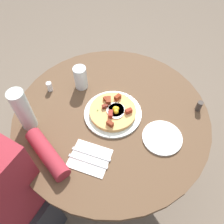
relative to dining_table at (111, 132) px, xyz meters
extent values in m
plane|color=#6B5B4C|center=(0.00, 0.00, -0.54)|extent=(6.00, 6.00, 0.00)
cylinder|color=brown|center=(0.00, 0.00, 0.15)|extent=(0.97, 0.97, 0.03)
cylinder|color=#333338|center=(0.00, 0.00, -0.20)|extent=(0.12, 0.12, 0.68)
cylinder|color=#333338|center=(0.00, 0.00, -0.53)|extent=(0.44, 0.44, 0.02)
cube|color=#2D2D33|center=(-0.59, 0.22, -0.32)|extent=(0.32, 0.28, 0.45)
cylinder|color=maroon|center=(-0.33, 0.13, 0.20)|extent=(0.16, 0.27, 0.07)
cylinder|color=silver|center=(0.01, -0.01, 0.17)|extent=(0.28, 0.28, 0.01)
cylinder|color=tan|center=(0.01, -0.01, 0.19)|extent=(0.23, 0.23, 0.02)
cylinder|color=white|center=(0.02, -0.02, 0.20)|extent=(0.08, 0.08, 0.01)
sphere|color=yellow|center=(0.02, -0.02, 0.21)|extent=(0.02, 0.02, 0.02)
cylinder|color=white|center=(0.01, -0.02, 0.20)|extent=(0.09, 0.09, 0.01)
sphere|color=yellow|center=(0.01, -0.02, 0.21)|extent=(0.03, 0.03, 0.03)
cylinder|color=white|center=(0.00, -0.03, 0.20)|extent=(0.08, 0.08, 0.01)
sphere|color=yellow|center=(0.00, -0.03, 0.21)|extent=(0.03, 0.03, 0.03)
cube|color=maroon|center=(-0.07, -0.04, 0.21)|extent=(0.02, 0.03, 0.02)
cube|color=maroon|center=(0.00, 0.04, 0.21)|extent=(0.03, 0.03, 0.02)
cube|color=maroon|center=(-0.03, -0.01, 0.21)|extent=(0.04, 0.03, 0.03)
cube|color=maroon|center=(0.04, 0.05, 0.21)|extent=(0.02, 0.03, 0.02)
cube|color=maroon|center=(0.08, 0.01, 0.21)|extent=(0.04, 0.03, 0.02)
cube|color=maroon|center=(0.03, -0.08, 0.21)|extent=(0.04, 0.03, 0.02)
cube|color=maroon|center=(0.04, 0.04, 0.21)|extent=(0.04, 0.04, 0.03)
cube|color=#387F2D|center=(-0.03, 0.06, 0.20)|extent=(0.01, 0.00, 0.00)
cube|color=#387F2D|center=(0.04, -0.06, 0.20)|extent=(0.01, 0.01, 0.00)
cube|color=#387F2D|center=(0.02, -0.05, 0.20)|extent=(0.01, 0.01, 0.00)
cube|color=#387F2D|center=(0.02, 0.03, 0.20)|extent=(0.01, 0.01, 0.00)
cube|color=#387F2D|center=(0.02, 0.04, 0.20)|extent=(0.01, 0.01, 0.00)
cylinder|color=white|center=(0.00, -0.27, 0.17)|extent=(0.18, 0.18, 0.01)
cube|color=white|center=(-0.25, -0.04, 0.17)|extent=(0.17, 0.19, 0.00)
cube|color=silver|center=(-0.23, -0.03, 0.17)|extent=(0.04, 0.18, 0.00)
cube|color=silver|center=(-0.27, -0.04, 0.17)|extent=(0.04, 0.18, 0.00)
cylinder|color=silver|center=(0.09, 0.23, 0.23)|extent=(0.07, 0.07, 0.13)
cylinder|color=silver|center=(-0.24, 0.31, 0.28)|extent=(0.07, 0.07, 0.23)
cylinder|color=white|center=(-0.02, 0.36, 0.19)|extent=(0.03, 0.03, 0.05)
cylinder|color=#3F3833|center=(0.24, -0.36, 0.19)|extent=(0.03, 0.03, 0.06)
camera|label=1|loc=(-0.58, -0.34, 1.11)|focal=37.45mm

